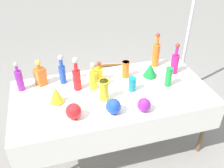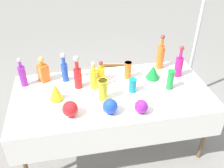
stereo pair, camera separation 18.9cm
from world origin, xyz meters
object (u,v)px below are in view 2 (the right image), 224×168
Objects in this scene: round_bowl_0 at (141,107)px; round_bowl_1 at (110,106)px; tall_bottle_4 at (161,56)px; square_decanter_1 at (43,71)px; round_bowl_2 at (70,109)px; slender_vase_0 at (103,89)px; slender_vase_1 at (133,85)px; slender_vase_2 at (170,79)px; cardboard_box_behind_left at (125,85)px; tall_bottle_1 at (94,78)px; tall_bottle_2 at (23,75)px; square_decanter_0 at (101,73)px; fluted_vase_0 at (56,92)px; tall_bottle_0 at (64,69)px; canopy_pole at (196,40)px; tall_bottle_5 at (179,65)px; tall_bottle_3 at (78,75)px; fluted_vase_1 at (153,72)px; slender_vase_3 at (128,70)px; cardboard_box_behind_right at (116,79)px.

round_bowl_1 reaches higher than round_bowl_0.
tall_bottle_4 is 3.08× the size of round_bowl_0.
square_decanter_1 is 1.92× the size of round_bowl_2.
slender_vase_0 reaches higher than slender_vase_1.
slender_vase_1 is 0.40m from slender_vase_2.
cardboard_box_behind_left is (1.09, 0.60, -0.72)m from square_decanter_1.
tall_bottle_2 reaches higher than tall_bottle_1.
square_decanter_0 is 0.48× the size of cardboard_box_behind_left.
fluted_vase_0 is 1.15× the size of round_bowl_2.
canopy_pole is at bearing 13.10° from tall_bottle_0.
slender_vase_1 is at bearing 45.35° from round_bowl_1.
slender_vase_1 is (-0.59, -0.20, -0.06)m from tall_bottle_5.
tall_bottle_5 is 2.50× the size of slender_vase_1.
tall_bottle_3 reaches higher than tall_bottle_5.
round_bowl_2 is at bearing -149.73° from slender_vase_0.
round_bowl_0 is (-0.30, -0.55, -0.01)m from fluted_vase_1.
slender_vase_3 is 0.64m from round_bowl_1.
square_decanter_1 is (-0.53, 0.25, -0.01)m from tall_bottle_1.
tall_bottle_3 is at bearing -160.64° from canopy_pole.
tall_bottle_5 is 0.95m from slender_vase_0.
slender_vase_0 reaches higher than fluted_vase_0.
slender_vase_2 is at bearing -17.04° from square_decanter_1.
tall_bottle_4 is 0.26m from tall_bottle_5.
fluted_vase_0 is (-1.23, -0.40, -0.07)m from tall_bottle_4.
tall_bottle_1 is 1.42× the size of slender_vase_0.
slender_vase_0 is 1.62× the size of round_bowl_0.
canopy_pole reaches higher than slender_vase_1.
slender_vase_2 is 1.43× the size of round_bowl_1.
tall_bottle_5 is 0.29m from slender_vase_2.
tall_bottle_2 is 1.57m from slender_vase_2.
slender_vase_1 is (1.13, -0.33, -0.05)m from tall_bottle_2.
tall_bottle_2 is 2.40× the size of round_bowl_0.
fluted_vase_0 is 1.11× the size of fluted_vase_1.
fluted_vase_0 is (-0.10, -0.33, -0.05)m from tall_bottle_0.
cardboard_box_behind_right is at bearing 62.90° from round_bowl_2.
cardboard_box_behind_right is (0.86, 1.15, -0.70)m from fluted_vase_0.
slender_vase_2 is 0.09× the size of canopy_pole.
tall_bottle_0 is 1.30m from cardboard_box_behind_left.
cardboard_box_behind_right is at bearing 75.84° from round_bowl_1.
square_decanter_0 is 0.64m from square_decanter_1.
tall_bottle_2 is at bearing -169.20° from canopy_pole.
square_decanter_1 is at bearing 170.46° from tall_bottle_0.
canopy_pole is (1.36, 1.05, 0.08)m from round_bowl_1.
tall_bottle_2 reaches higher than round_bowl_1.
slender_vase_2 is at bearing 38.39° from round_bowl_0.
slender_vase_1 is at bearing 176.95° from slender_vase_2.
fluted_vase_0 is 1.53m from cardboard_box_behind_left.
square_decanter_1 is 0.60× the size of cardboard_box_behind_left.
tall_bottle_4 reaches higher than slender_vase_2.
square_decanter_1 is at bearing 142.49° from slender_vase_0.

